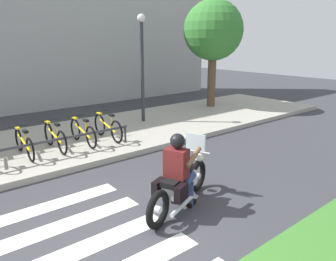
% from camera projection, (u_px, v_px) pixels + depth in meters
% --- Properties ---
extents(ground_plane, '(48.00, 48.00, 0.00)m').
position_uv_depth(ground_plane, '(113.00, 236.00, 5.17)').
color(ground_plane, '#38383D').
extents(sidewalk, '(24.00, 4.40, 0.15)m').
position_uv_depth(sidewalk, '(19.00, 151.00, 8.91)').
color(sidewalk, '#A8A399').
rests_on(sidewalk, ground).
extents(crosswalk_stripe_2, '(2.80, 0.40, 0.01)m').
position_uv_depth(crosswalk_stripe_2, '(84.00, 248.00, 4.86)').
color(crosswalk_stripe_2, white).
rests_on(crosswalk_stripe_2, ground).
extents(crosswalk_stripe_3, '(2.80, 0.40, 0.01)m').
position_uv_depth(crosswalk_stripe_3, '(63.00, 226.00, 5.46)').
color(crosswalk_stripe_3, white).
rests_on(crosswalk_stripe_3, ground).
extents(crosswalk_stripe_4, '(2.80, 0.40, 0.01)m').
position_uv_depth(crosswalk_stripe_4, '(46.00, 207.00, 6.06)').
color(crosswalk_stripe_4, white).
rests_on(crosswalk_stripe_4, ground).
extents(motorcycle, '(2.11, 0.99, 1.24)m').
position_uv_depth(motorcycle, '(180.00, 184.00, 5.97)').
color(motorcycle, black).
rests_on(motorcycle, ground).
extents(rider, '(0.75, 0.68, 1.45)m').
position_uv_depth(rider, '(178.00, 166.00, 5.80)').
color(rider, '#591919').
rests_on(rider, ground).
extents(bicycle_2, '(0.48, 1.63, 0.73)m').
position_uv_depth(bicycle_2, '(24.00, 143.00, 8.20)').
color(bicycle_2, black).
rests_on(bicycle_2, sidewalk).
extents(bicycle_3, '(0.48, 1.65, 0.77)m').
position_uv_depth(bicycle_3, '(55.00, 137.00, 8.67)').
color(bicycle_3, black).
rests_on(bicycle_3, sidewalk).
extents(bicycle_4, '(0.48, 1.69, 0.76)m').
position_uv_depth(bicycle_4, '(83.00, 132.00, 9.16)').
color(bicycle_4, black).
rests_on(bicycle_4, sidewalk).
extents(bicycle_5, '(0.48, 1.71, 0.80)m').
position_uv_depth(bicycle_5, '(108.00, 127.00, 9.63)').
color(bicycle_5, black).
rests_on(bicycle_5, sidewalk).
extents(bike_rack, '(4.54, 0.07, 0.49)m').
position_uv_depth(bike_rack, '(47.00, 142.00, 8.00)').
color(bike_rack, '#333338').
rests_on(bike_rack, sidewalk).
extents(street_lamp, '(0.28, 0.28, 3.83)m').
position_uv_depth(street_lamp, '(142.00, 59.00, 11.29)').
color(street_lamp, '#2D2D33').
rests_on(street_lamp, ground).
extents(tree_near_rack, '(2.52, 2.52, 4.64)m').
position_uv_depth(tree_near_rack, '(213.00, 31.00, 13.73)').
color(tree_near_rack, brown).
rests_on(tree_near_rack, ground).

